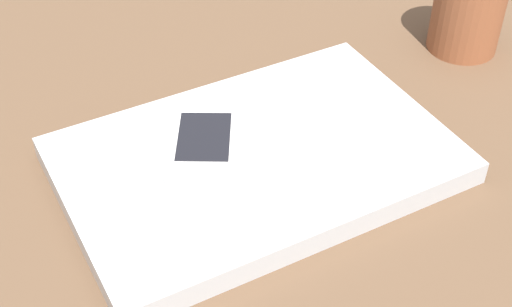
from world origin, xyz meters
The scene contains 4 objects.
desk_surface centered at (0.00, 0.00, 1.50)cm, with size 120.00×80.00×3.00cm, color brown.
laptop_closed centered at (-9.17, -4.05, 4.17)cm, with size 35.69×23.41×2.35cm, color #B7BABC.
cell_phone_on_laptop centered at (-13.17, -1.18, 5.83)cm, with size 10.45×12.87×1.03cm.
pen_cup centered at (21.61, 5.58, 7.86)cm, with size 7.99×7.99×9.71cm, color brown.
Camera 1 is at (-30.67, -51.14, 49.48)cm, focal length 51.43 mm.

